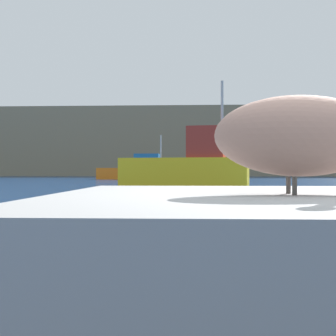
# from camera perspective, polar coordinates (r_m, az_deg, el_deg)

# --- Properties ---
(hillside_backdrop) EXTENTS (140.00, 17.70, 8.81)m
(hillside_backdrop) POSITION_cam_1_polar(r_m,az_deg,el_deg) (71.86, 4.04, 2.68)
(hillside_backdrop) COLOR #7F755B
(hillside_backdrop) RESTS_ON ground
(pier_dock) EXTENTS (3.11, 3.19, 0.75)m
(pier_dock) POSITION_cam_1_polar(r_m,az_deg,el_deg) (3.32, 14.53, -9.32)
(pier_dock) COLOR #969696
(pier_dock) RESTS_ON ground
(pelican) EXTENTS (1.37, 0.54, 0.91)m
(pelican) POSITION_cam_1_polar(r_m,az_deg,el_deg) (3.29, 14.71, 3.67)
(pelican) COLOR #987466
(pelican) RESTS_ON pier_dock
(fishing_boat_yellow) EXTENTS (5.94, 2.62, 4.84)m
(fishing_boat_yellow) POSITION_cam_1_polar(r_m,az_deg,el_deg) (23.06, 2.29, 0.05)
(fishing_boat_yellow) COLOR yellow
(fishing_boat_yellow) RESTS_ON ground
(fishing_boat_orange) EXTENTS (7.01, 2.26, 3.92)m
(fishing_boat_orange) POSITION_cam_1_polar(r_m,az_deg,el_deg) (45.34, -3.16, -0.26)
(fishing_boat_orange) COLOR orange
(fishing_boat_orange) RESTS_ON ground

